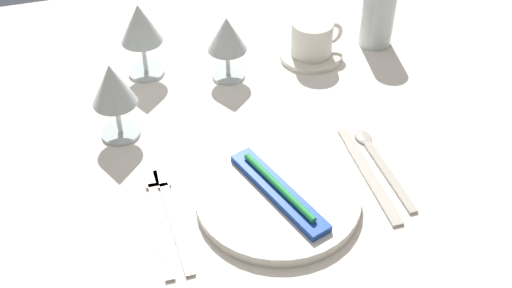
{
  "coord_description": "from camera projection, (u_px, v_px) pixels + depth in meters",
  "views": [
    {
      "loc": [
        -0.2,
        -0.86,
        1.46
      ],
      "look_at": [
        0.03,
        -0.09,
        0.76
      ],
      "focal_mm": 44.54,
      "sensor_mm": 36.0,
      "label": 1
    }
  ],
  "objects": [
    {
      "name": "saucer_left",
      "position": [
        311.0,
        55.0,
        1.29
      ],
      "size": [
        0.13,
        0.13,
        0.01
      ],
      "primitive_type": "cylinder",
      "color": "white",
      "rests_on": "dining_table"
    },
    {
      "name": "wine_glass_right",
      "position": [
        227.0,
        37.0,
        1.18
      ],
      "size": [
        0.08,
        0.08,
        0.13
      ],
      "color": "silver",
      "rests_on": "dining_table"
    },
    {
      "name": "fork_outer",
      "position": [
        172.0,
        214.0,
        0.96
      ],
      "size": [
        0.02,
        0.22,
        0.0
      ],
      "color": "beige",
      "rests_on": "dining_table"
    },
    {
      "name": "wine_glass_left",
      "position": [
        113.0,
        88.0,
        1.04
      ],
      "size": [
        0.08,
        0.08,
        0.14
      ],
      "color": "silver",
      "rests_on": "dining_table"
    },
    {
      "name": "spoon_soup",
      "position": [
        377.0,
        158.0,
        1.06
      ],
      "size": [
        0.03,
        0.21,
        0.01
      ],
      "color": "beige",
      "rests_on": "dining_table"
    },
    {
      "name": "toothbrush_package",
      "position": [
        279.0,
        191.0,
        0.97
      ],
      "size": [
        0.1,
        0.21,
        0.02
      ],
      "color": "blue",
      "rests_on": "dinner_plate"
    },
    {
      "name": "wine_glass_centre",
      "position": [
        140.0,
        27.0,
        1.18
      ],
      "size": [
        0.08,
        0.08,
        0.15
      ],
      "color": "silver",
      "rests_on": "dining_table"
    },
    {
      "name": "drink_tumbler",
      "position": [
        378.0,
        18.0,
        1.29
      ],
      "size": [
        0.07,
        0.07,
        0.14
      ],
      "color": "silver",
      "rests_on": "dining_table"
    },
    {
      "name": "dinner_plate",
      "position": [
        278.0,
        198.0,
        0.98
      ],
      "size": [
        0.26,
        0.26,
        0.02
      ],
      "primitive_type": "cylinder",
      "color": "white",
      "rests_on": "dining_table"
    },
    {
      "name": "dinner_knife",
      "position": [
        369.0,
        176.0,
        1.03
      ],
      "size": [
        0.02,
        0.23,
        0.0
      ],
      "color": "beige",
      "rests_on": "dining_table"
    },
    {
      "name": "fork_inner",
      "position": [
        158.0,
        216.0,
        0.96
      ],
      "size": [
        0.03,
        0.23,
        0.0
      ],
      "color": "beige",
      "rests_on": "dining_table"
    },
    {
      "name": "coffee_cup_left",
      "position": [
        313.0,
        38.0,
        1.26
      ],
      "size": [
        0.11,
        0.08,
        0.07
      ],
      "color": "white",
      "rests_on": "saucer_left"
    },
    {
      "name": "dining_table",
      "position": [
        226.0,
        156.0,
        1.19
      ],
      "size": [
        1.8,
        1.11,
        0.74
      ],
      "color": "white",
      "rests_on": "ground"
    }
  ]
}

